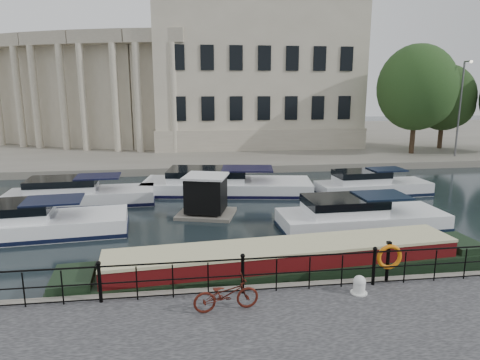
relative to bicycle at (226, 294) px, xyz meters
The scene contains 11 objects.
ground_plane 3.37m from the bicycle, 79.65° to the left, with size 160.00×160.00×0.00m, color black.
far_bank 42.17m from the bicycle, 89.22° to the left, with size 120.00×42.00×0.55m, color #6B665B.
railing 1.10m from the bicycle, 57.69° to the left, with size 24.14×0.14×1.22m.
civic_building 38.35m from the bicycle, 90.64° to the left, with size 53.55×31.84×16.85m.
bicycle is the anchor object (origin of this frame).
mooring_bollard 3.96m from the bicycle, ahead, with size 0.49×0.49×0.55m.
life_ring_post 5.20m from the bicycle, 11.08° to the left, with size 0.80×0.21×1.30m.
narrowboat 3.80m from the bicycle, 51.41° to the left, with size 15.28×3.31×1.56m.
harbour_hut 10.66m from the bicycle, 89.58° to the left, with size 3.34×3.02×2.17m.
cabin_cruisers 12.05m from the bicycle, 89.00° to the left, with size 25.95×11.55×1.99m.
trees 35.57m from the bicycle, 48.06° to the left, with size 15.41×9.43×9.68m.
Camera 1 is at (-1.63, -13.63, 6.41)m, focal length 32.00 mm.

